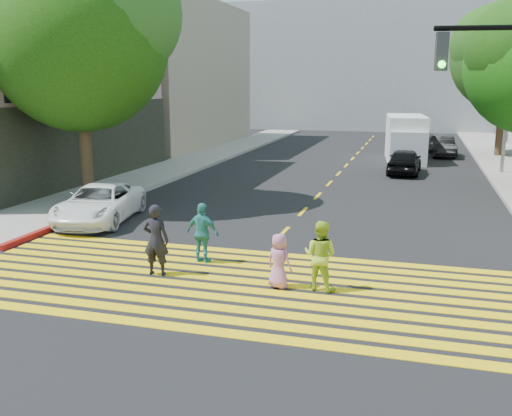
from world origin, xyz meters
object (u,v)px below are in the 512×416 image
at_px(pedestrian_child, 279,261).
at_px(silver_car, 417,139).
at_px(pedestrian_extra, 203,233).
at_px(dark_car_parked, 442,146).
at_px(white_van, 406,140).
at_px(pedestrian_woman, 320,255).
at_px(dark_car_near, 404,161).
at_px(pedestrian_man, 156,240).
at_px(tree_right_far, 509,50).
at_px(tree_left, 81,31).
at_px(white_sedan, 99,203).

relative_size(pedestrian_child, silver_car, 0.25).
relative_size(pedestrian_extra, dark_car_parked, 0.40).
distance_m(dark_car_parked, white_van, 3.53).
distance_m(pedestrian_woman, pedestrian_child, 0.91).
bearing_deg(pedestrian_extra, pedestrian_woman, 170.56).
bearing_deg(dark_car_near, dark_car_parked, -101.65).
height_order(pedestrian_woman, pedestrian_child, pedestrian_woman).
distance_m(dark_car_near, silver_car, 11.39).
relative_size(pedestrian_man, pedestrian_extra, 1.11).
bearing_deg(tree_right_far, silver_car, 147.58).
relative_size(pedestrian_man, white_van, 0.30).
xyz_separation_m(pedestrian_extra, silver_car, (4.91, 27.59, -0.04)).
relative_size(tree_left, white_van, 1.63).
distance_m(dark_car_near, dark_car_parked, 8.11).
distance_m(pedestrian_woman, dark_car_parked, 25.38).
xyz_separation_m(tree_left, pedestrian_child, (8.95, -6.88, -5.60)).
distance_m(tree_left, white_van, 19.78).
xyz_separation_m(pedestrian_man, pedestrian_extra, (0.71, 1.17, -0.08)).
height_order(tree_left, white_van, tree_left).
xyz_separation_m(tree_left, white_van, (10.98, 15.67, -4.99)).
xyz_separation_m(pedestrian_man, pedestrian_woman, (3.86, 0.09, -0.08)).
relative_size(tree_left, dark_car_parked, 2.44).
bearing_deg(tree_left, dark_car_near, 43.63).
height_order(white_sedan, white_van, white_van).
bearing_deg(pedestrian_child, white_van, -73.39).
bearing_deg(tree_right_far, tree_left, -131.16).
distance_m(pedestrian_extra, dark_car_near, 16.81).
bearing_deg(dark_car_near, white_sedan, 57.43).
height_order(pedestrian_man, pedestrian_child, pedestrian_man).
bearing_deg(pedestrian_woman, dark_car_parked, -84.48).
bearing_deg(pedestrian_woman, pedestrian_child, 22.68).
bearing_deg(white_sedan, white_van, 53.42).
xyz_separation_m(dark_car_parked, white_van, (-2.12, -2.76, 0.61)).
bearing_deg(pedestrian_extra, dark_car_near, -95.66).
distance_m(tree_left, dark_car_parked, 23.30).
height_order(white_sedan, dark_car_parked, dark_car_parked).
relative_size(dark_car_parked, white_van, 0.67).
bearing_deg(pedestrian_extra, white_sedan, -23.65).
bearing_deg(tree_right_far, pedestrian_woman, -104.57).
height_order(white_sedan, silver_car, silver_car).
height_order(tree_left, pedestrian_man, tree_left).
relative_size(tree_left, pedestrian_man, 5.43).
height_order(tree_right_far, pedestrian_man, tree_right_far).
distance_m(pedestrian_woman, silver_car, 28.73).
distance_m(white_sedan, silver_car, 26.30).
xyz_separation_m(pedestrian_man, white_sedan, (-4.11, 4.33, -0.25)).
xyz_separation_m(tree_right_far, dark_car_near, (-5.38, -8.27, -5.67)).
bearing_deg(tree_right_far, white_sedan, -124.42).
bearing_deg(pedestrian_woman, pedestrian_extra, -6.07).
bearing_deg(silver_car, tree_right_far, 149.33).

